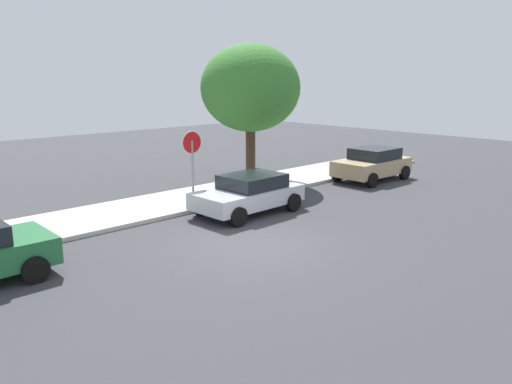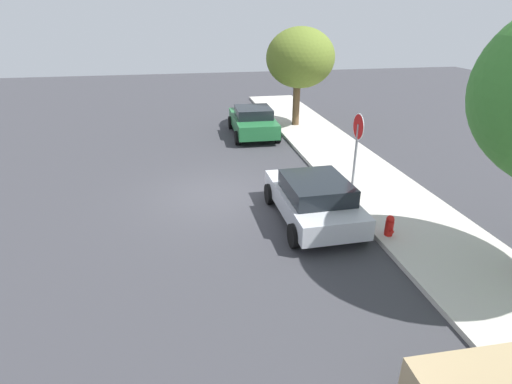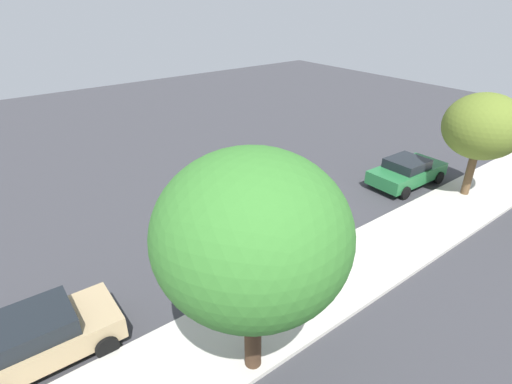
{
  "view_description": "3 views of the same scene",
  "coord_description": "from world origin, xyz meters",
  "px_view_note": "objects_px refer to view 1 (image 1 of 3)",
  "views": [
    {
      "loc": [
        -9.2,
        -9.8,
        4.65
      ],
      "look_at": [
        0.96,
        0.86,
        1.24
      ],
      "focal_mm": 35.0,
      "sensor_mm": 36.0,
      "label": 1
    },
    {
      "loc": [
        12.09,
        -0.95,
        5.54
      ],
      "look_at": [
        1.51,
        1.06,
        0.7
      ],
      "focal_mm": 28.0,
      "sensor_mm": 36.0,
      "label": 2
    },
    {
      "loc": [
        10.43,
        12.37,
        8.93
      ],
      "look_at": [
        1.38,
        0.65,
        1.37
      ],
      "focal_mm": 28.0,
      "sensor_mm": 36.0,
      "label": 3
    }
  ],
  "objects_px": {
    "street_tree_near_corner": "(250,88)",
    "fire_hydrant": "(247,189)",
    "stop_sign": "(192,156)",
    "parked_car_tan": "(372,164)",
    "parked_car_silver": "(249,193)"
  },
  "relations": [
    {
      "from": "fire_hydrant",
      "to": "street_tree_near_corner",
      "type": "bearing_deg",
      "value": 44.38
    },
    {
      "from": "parked_car_silver",
      "to": "parked_car_tan",
      "type": "distance_m",
      "value": 7.99
    },
    {
      "from": "parked_car_silver",
      "to": "fire_hydrant",
      "type": "relative_size",
      "value": 5.53
    },
    {
      "from": "parked_car_tan",
      "to": "fire_hydrant",
      "type": "distance_m",
      "value": 6.73
    },
    {
      "from": "parked_car_silver",
      "to": "parked_car_tan",
      "type": "height_order",
      "value": "parked_car_tan"
    },
    {
      "from": "parked_car_tan",
      "to": "fire_hydrant",
      "type": "height_order",
      "value": "parked_car_tan"
    },
    {
      "from": "street_tree_near_corner",
      "to": "fire_hydrant",
      "type": "height_order",
      "value": "street_tree_near_corner"
    },
    {
      "from": "parked_car_tan",
      "to": "street_tree_near_corner",
      "type": "relative_size",
      "value": 0.63
    },
    {
      "from": "parked_car_tan",
      "to": "street_tree_near_corner",
      "type": "bearing_deg",
      "value": 138.37
    },
    {
      "from": "stop_sign",
      "to": "fire_hydrant",
      "type": "height_order",
      "value": "stop_sign"
    },
    {
      "from": "street_tree_near_corner",
      "to": "fire_hydrant",
      "type": "xyz_separation_m",
      "value": [
        -2.39,
        -2.33,
        -3.8
      ]
    },
    {
      "from": "street_tree_near_corner",
      "to": "fire_hydrant",
      "type": "relative_size",
      "value": 8.52
    },
    {
      "from": "stop_sign",
      "to": "parked_car_tan",
      "type": "height_order",
      "value": "stop_sign"
    },
    {
      "from": "parked_car_silver",
      "to": "parked_car_tan",
      "type": "relative_size",
      "value": 1.03
    },
    {
      "from": "stop_sign",
      "to": "street_tree_near_corner",
      "type": "height_order",
      "value": "street_tree_near_corner"
    }
  ]
}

